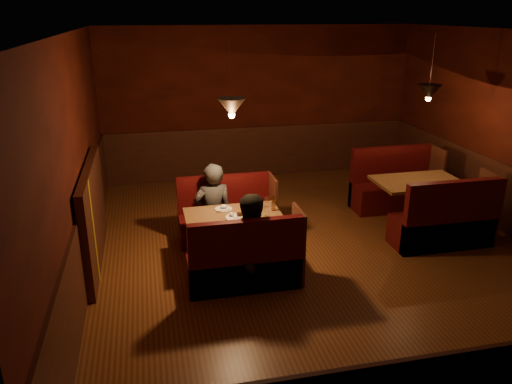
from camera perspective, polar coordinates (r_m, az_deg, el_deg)
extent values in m
cube|color=#602B12|center=(7.01, 6.83, -6.79)|extent=(6.00, 7.00, 0.01)
cube|color=black|center=(6.27, 7.96, 17.70)|extent=(6.00, 7.00, 0.01)
cube|color=black|center=(9.78, 0.40, 10.06)|extent=(6.00, 0.01, 2.90)
cube|color=black|center=(3.62, 26.42, -10.03)|extent=(6.00, 0.01, 2.90)
cube|color=black|center=(6.18, -19.96, 2.93)|extent=(0.01, 7.00, 2.90)
cube|color=black|center=(9.96, 0.41, 4.65)|extent=(6.00, 0.04, 1.00)
cube|color=black|center=(6.50, -18.76, -5.08)|extent=(0.04, 7.00, 1.00)
cube|color=black|center=(8.24, 26.96, -0.93)|extent=(0.04, 7.00, 1.00)
cube|color=black|center=(6.80, -18.10, -2.50)|extent=(0.10, 2.20, 1.30)
cube|color=#A68B1F|center=(6.29, -18.02, -4.34)|extent=(0.01, 0.12, 1.30)
cylinder|color=#333333|center=(5.99, -2.88, 13.39)|extent=(0.01, 0.01, 0.80)
cone|color=black|center=(6.05, -2.81, 9.63)|extent=(0.34, 0.34, 0.22)
sphere|color=#FFBF72|center=(6.07, -2.80, 8.79)|extent=(0.08, 0.08, 0.08)
cylinder|color=#333333|center=(7.57, 19.51, 13.70)|extent=(0.01, 0.01, 0.80)
cone|color=black|center=(7.62, 19.16, 10.72)|extent=(0.34, 0.34, 0.22)
sphere|color=#FFBF72|center=(7.63, 19.08, 10.05)|extent=(0.08, 0.08, 0.08)
cube|color=#563115|center=(6.45, -2.60, -2.76)|extent=(1.24, 0.75, 0.04)
cylinder|color=black|center=(6.59, -2.56, -5.43)|extent=(0.12, 0.12, 0.62)
cylinder|color=black|center=(6.72, -2.52, -7.69)|extent=(0.50, 0.50, 0.04)
cylinder|color=silver|center=(6.32, -2.38, -2.95)|extent=(0.25, 0.25, 0.02)
cube|color=black|center=(6.36, -1.84, -2.57)|extent=(0.08, 0.07, 0.03)
ellipsoid|color=silver|center=(6.34, -2.83, -2.56)|extent=(0.06, 0.06, 0.05)
cube|color=tan|center=(6.26, -1.45, -2.94)|extent=(0.08, 0.07, 0.03)
cylinder|color=silver|center=(6.27, -2.11, -3.01)|extent=(0.10, 0.07, 0.01)
cylinder|color=silver|center=(6.61, -3.72, -1.95)|extent=(0.23, 0.23, 0.01)
ellipsoid|color=beige|center=(6.61, -3.73, -1.65)|extent=(0.09, 0.09, 0.05)
cube|color=silver|center=(6.53, -3.76, -2.15)|extent=(0.18, 0.03, 0.00)
cylinder|color=white|center=(6.48, -0.10, -2.06)|extent=(0.05, 0.05, 0.07)
cylinder|color=white|center=(6.67, 1.19, -1.14)|extent=(0.07, 0.07, 0.13)
cylinder|color=white|center=(6.35, 1.24, -2.26)|extent=(0.07, 0.07, 0.13)
cylinder|color=#47230F|center=(6.54, 2.01, -1.53)|extent=(0.05, 0.05, 0.14)
cylinder|color=#47230F|center=(6.51, 2.02, -0.70)|extent=(0.02, 0.02, 0.06)
ellipsoid|color=white|center=(6.40, 0.32, -2.53)|extent=(0.10, 0.10, 0.04)
cube|color=#350307|center=(7.21, -3.45, -4.08)|extent=(1.33, 0.49, 0.40)
cube|color=#350307|center=(7.28, -3.73, -1.57)|extent=(1.33, 0.11, 0.93)
cube|color=black|center=(7.23, 1.86, -1.68)|extent=(0.04, 0.49, 0.93)
cube|color=#350307|center=(6.07, -1.46, -8.92)|extent=(1.33, 0.49, 0.40)
cube|color=#350307|center=(5.78, -1.12, -7.51)|extent=(1.33, 0.11, 0.93)
cube|color=black|center=(6.10, 4.85, -6.03)|extent=(0.04, 0.49, 0.93)
cube|color=#563115|center=(7.92, 18.07, 1.10)|extent=(1.29, 0.83, 0.05)
cylinder|color=black|center=(8.04, 17.79, -1.35)|extent=(0.14, 0.14, 0.68)
cylinder|color=black|center=(8.16, 17.56, -3.45)|extent=(0.54, 0.54, 0.04)
cube|color=#350307|center=(8.66, 15.44, -0.46)|extent=(1.39, 0.53, 0.44)
cube|color=#350307|center=(8.74, 14.99, 1.80)|extent=(1.39, 0.12, 1.02)
cube|color=black|center=(8.91, 19.68, 1.66)|extent=(0.04, 0.53, 1.02)
cube|color=#350307|center=(7.54, 20.31, -4.10)|extent=(1.39, 0.53, 0.44)
cube|color=#350307|center=(7.27, 21.44, -2.64)|extent=(1.39, 0.12, 1.02)
cube|color=black|center=(7.83, 24.98, -1.55)|extent=(0.04, 0.53, 1.02)
imported|color=#393939|center=(6.97, -4.99, 0.01)|extent=(0.59, 0.42, 1.53)
imported|color=black|center=(5.82, -0.10, -4.16)|extent=(0.75, 0.59, 1.51)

